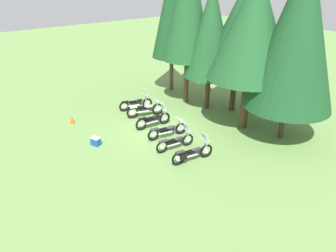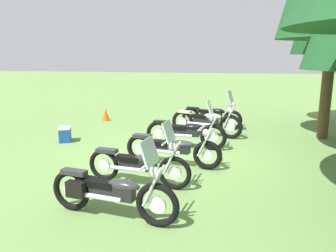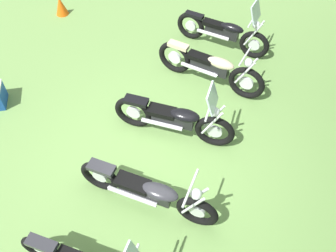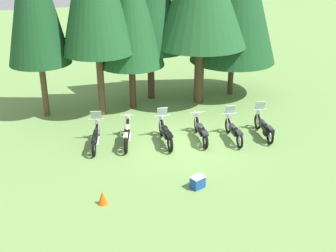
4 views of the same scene
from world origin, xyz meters
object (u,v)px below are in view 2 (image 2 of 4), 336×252
object	(u,v)px
motorcycle_3	(173,148)
picnic_cooler	(65,134)
motorcycle_0	(212,115)
motorcycle_1	(206,122)
traffic_cone	(106,115)
motorcycle_2	(186,132)
motorcycle_4	(140,164)
motorcycle_5	(110,191)

from	to	relation	value
motorcycle_3	picnic_cooler	size ratio (longest dim) A/B	4.16
motorcycle_0	motorcycle_1	xyz separation A→B (m)	(1.28, -0.13, 0.02)
traffic_cone	motorcycle_2	bearing A→B (deg)	47.58
motorcycle_3	motorcycle_2	bearing A→B (deg)	94.76
picnic_cooler	motorcycle_4	bearing A→B (deg)	47.10
motorcycle_1	motorcycle_4	distance (m)	4.48
motorcycle_0	motorcycle_1	size ratio (longest dim) A/B	0.95
motorcycle_1	motorcycle_4	xyz separation A→B (m)	(4.36, -1.04, -0.02)
motorcycle_3	motorcycle_4	size ratio (longest dim) A/B	1.07
motorcycle_1	motorcycle_3	bearing A→B (deg)	-83.95
motorcycle_1	traffic_cone	bearing A→B (deg)	173.08
motorcycle_0	motorcycle_5	xyz separation A→B (m)	(7.03, -1.27, 0.01)
motorcycle_3	traffic_cone	size ratio (longest dim) A/B	4.91
motorcycle_1	motorcycle_4	world-z (taller)	motorcycle_4
motorcycle_1	picnic_cooler	xyz separation A→B (m)	(1.47, -4.14, -0.25)
motorcycle_0	traffic_cone	world-z (taller)	motorcycle_0
motorcycle_2	picnic_cooler	bearing A→B (deg)	-175.63
traffic_cone	picnic_cooler	bearing A→B (deg)	-0.78
motorcycle_0	traffic_cone	distance (m)	4.26
motorcycle_0	motorcycle_2	world-z (taller)	motorcycle_2
motorcycle_0	motorcycle_4	size ratio (longest dim) A/B	1.01
motorcycle_4	motorcycle_5	world-z (taller)	motorcycle_5
motorcycle_2	traffic_cone	bearing A→B (deg)	142.83
motorcycle_0	motorcycle_2	size ratio (longest dim) A/B	0.96
motorcycle_0	motorcycle_5	world-z (taller)	motorcycle_5
motorcycle_1	traffic_cone	distance (m)	4.48
motorcycle_4	traffic_cone	xyz separation A→B (m)	(-6.16, -3.06, -0.21)
motorcycle_1	motorcycle_5	size ratio (longest dim) A/B	1.04
motorcycle_0	motorcycle_4	xyz separation A→B (m)	(5.64, -1.17, -0.00)
motorcycle_3	motorcycle_5	size ratio (longest dim) A/B	1.05
motorcycle_4	picnic_cooler	world-z (taller)	motorcycle_4
motorcycle_1	motorcycle_4	size ratio (longest dim) A/B	1.06
motorcycle_0	motorcycle_1	bearing A→B (deg)	-80.38
motorcycle_1	motorcycle_2	bearing A→B (deg)	-89.53
picnic_cooler	traffic_cone	size ratio (longest dim) A/B	1.18
motorcycle_3	motorcycle_5	xyz separation A→B (m)	(2.69, -0.56, 0.03)
motorcycle_2	traffic_cone	distance (m)	4.95
motorcycle_5	motorcycle_3	bearing A→B (deg)	88.50
motorcycle_5	traffic_cone	size ratio (longest dim) A/B	4.68
motorcycle_2	motorcycle_4	world-z (taller)	motorcycle_2
motorcycle_0	traffic_cone	bearing A→B (deg)	-171.70
picnic_cooler	motorcycle_1	bearing A→B (deg)	109.54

